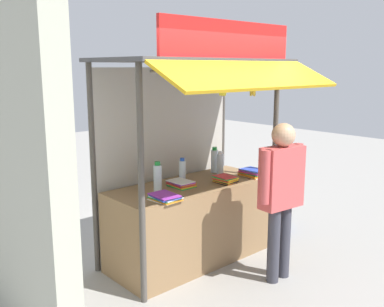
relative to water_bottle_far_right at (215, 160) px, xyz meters
name	(u,v)px	position (x,y,z in m)	size (l,w,h in m)	color
ground_plane	(192,258)	(-0.59, -0.24, -1.04)	(20.00, 20.00, 0.00)	gray
stall_counter	(192,222)	(-0.59, -0.24, -0.60)	(1.92, 0.79, 0.89)	olive
stall_structure	(187,121)	(-0.59, -0.15, 0.55)	(2.12, 1.60, 2.62)	#4C4742
water_bottle_far_right	(215,160)	(0.00, 0.00, 0.00)	(0.09, 0.09, 0.32)	silver
water_bottle_mid_right	(182,171)	(-0.60, -0.09, -0.02)	(0.08, 0.08, 0.28)	silver
water_bottle_front_left	(220,164)	(-0.04, -0.14, -0.01)	(0.08, 0.08, 0.29)	silver
water_bottle_rear_center	(158,177)	(-1.03, -0.19, 0.00)	(0.09, 0.09, 0.32)	silver
magazine_stack_back_right	(225,179)	(-0.26, -0.44, -0.11)	(0.22, 0.25, 0.08)	black
magazine_stack_left	(253,173)	(0.20, -0.45, -0.11)	(0.26, 0.32, 0.08)	white
magazine_stack_front_right	(165,197)	(-1.18, -0.51, -0.12)	(0.26, 0.32, 0.06)	white
magazine_stack_back_left	(181,184)	(-0.74, -0.23, -0.12)	(0.24, 0.29, 0.06)	green
banana_bunch_leftmost	(253,90)	(-0.17, -0.73, 0.90)	(0.09, 0.09, 0.26)	#332D23
banana_bunch_inner_left	(223,88)	(-0.62, -0.73, 0.93)	(0.10, 0.10, 0.24)	#332D23
vendor_person	(281,188)	(-0.24, -1.19, -0.05)	(0.62, 0.25, 1.64)	#383842
plastic_crate	(274,221)	(0.88, -0.28, -0.93)	(0.32, 0.32, 0.22)	#194CB2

